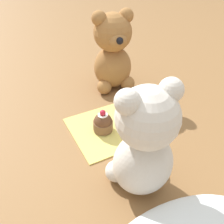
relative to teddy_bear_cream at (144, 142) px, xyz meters
name	(u,v)px	position (x,y,z in m)	size (l,w,h in m)	color
ground_plane	(112,128)	(-0.03, -0.20, -0.13)	(4.00, 4.00, 0.00)	olive
knitted_placemat	(112,127)	(-0.03, -0.20, -0.13)	(0.22, 0.19, 0.01)	#E0D166
teddy_bear_cream	(144,142)	(0.00, 0.00, 0.00)	(0.13, 0.14, 0.26)	silver
teddy_bear_tan	(113,52)	(-0.14, -0.39, 0.00)	(0.14, 0.14, 0.26)	#A3703D
cupcake_near_cream_bear	(136,115)	(-0.10, -0.18, -0.10)	(0.05, 0.05, 0.07)	brown
cupcake_near_tan_bear	(103,122)	(0.00, -0.20, -0.10)	(0.05, 0.05, 0.07)	brown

